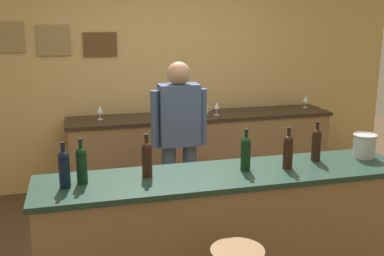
{
  "coord_description": "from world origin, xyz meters",
  "views": [
    {
      "loc": [
        -1.03,
        -3.31,
        2.0
      ],
      "look_at": [
        -0.03,
        0.45,
        1.05
      ],
      "focal_mm": 42.56,
      "sensor_mm": 36.0,
      "label": 1
    }
  ],
  "objects_px": {
    "bartender": "(179,137)",
    "wine_glass_c": "(306,99)",
    "wine_bottle_b": "(82,164)",
    "wine_bottle_e": "(288,150)",
    "wine_bottle_f": "(316,143)",
    "ice_bucket": "(364,145)",
    "coffee_mug": "(205,109)",
    "wine_glass_b": "(217,106)",
    "wine_bottle_c": "(147,158)",
    "wine_bottle_d": "(246,152)",
    "wine_glass_a": "(100,110)",
    "wine_bottle_a": "(64,168)"
  },
  "relations": [
    {
      "from": "bartender",
      "to": "ice_bucket",
      "type": "height_order",
      "value": "bartender"
    },
    {
      "from": "wine_bottle_d",
      "to": "wine_glass_b",
      "type": "distance_m",
      "value": 2.01
    },
    {
      "from": "ice_bucket",
      "to": "bartender",
      "type": "bearing_deg",
      "value": 144.04
    },
    {
      "from": "wine_bottle_d",
      "to": "wine_bottle_e",
      "type": "distance_m",
      "value": 0.32
    },
    {
      "from": "wine_glass_c",
      "to": "coffee_mug",
      "type": "xyz_separation_m",
      "value": [
        -1.3,
        -0.01,
        -0.06
      ]
    },
    {
      "from": "wine_bottle_a",
      "to": "wine_bottle_b",
      "type": "distance_m",
      "value": 0.12
    },
    {
      "from": "bartender",
      "to": "wine_bottle_f",
      "type": "bearing_deg",
      "value": -46.15
    },
    {
      "from": "wine_bottle_e",
      "to": "wine_glass_b",
      "type": "height_order",
      "value": "wine_bottle_e"
    },
    {
      "from": "ice_bucket",
      "to": "wine_glass_c",
      "type": "bearing_deg",
      "value": 73.81
    },
    {
      "from": "wine_bottle_b",
      "to": "wine_glass_b",
      "type": "relative_size",
      "value": 1.97
    },
    {
      "from": "wine_bottle_f",
      "to": "wine_glass_a",
      "type": "relative_size",
      "value": 1.97
    },
    {
      "from": "bartender",
      "to": "wine_glass_a",
      "type": "height_order",
      "value": "bartender"
    },
    {
      "from": "coffee_mug",
      "to": "wine_bottle_d",
      "type": "bearing_deg",
      "value": -98.47
    },
    {
      "from": "wine_glass_a",
      "to": "wine_glass_b",
      "type": "xyz_separation_m",
      "value": [
        1.32,
        -0.1,
        0.0
      ]
    },
    {
      "from": "wine_glass_a",
      "to": "coffee_mug",
      "type": "relative_size",
      "value": 1.24
    },
    {
      "from": "wine_bottle_c",
      "to": "coffee_mug",
      "type": "height_order",
      "value": "wine_bottle_c"
    },
    {
      "from": "bartender",
      "to": "wine_bottle_c",
      "type": "xyz_separation_m",
      "value": [
        -0.45,
        -0.94,
        0.12
      ]
    },
    {
      "from": "wine_bottle_e",
      "to": "wine_bottle_f",
      "type": "bearing_deg",
      "value": 21.4
    },
    {
      "from": "bartender",
      "to": "wine_bottle_e",
      "type": "xyz_separation_m",
      "value": [
        0.58,
        -1.02,
        0.12
      ]
    },
    {
      "from": "wine_glass_b",
      "to": "wine_glass_c",
      "type": "distance_m",
      "value": 1.21
    },
    {
      "from": "wine_bottle_e",
      "to": "wine_bottle_f",
      "type": "xyz_separation_m",
      "value": [
        0.3,
        0.12,
        0.0
      ]
    },
    {
      "from": "bartender",
      "to": "wine_glass_b",
      "type": "relative_size",
      "value": 10.45
    },
    {
      "from": "bartender",
      "to": "coffee_mug",
      "type": "relative_size",
      "value": 12.96
    },
    {
      "from": "wine_bottle_e",
      "to": "wine_glass_b",
      "type": "distance_m",
      "value": 2.01
    },
    {
      "from": "wine_bottle_a",
      "to": "bartender",
      "type": "bearing_deg",
      "value": 45.3
    },
    {
      "from": "wine_bottle_a",
      "to": "wine_glass_a",
      "type": "xyz_separation_m",
      "value": [
        0.36,
        2.09,
        -0.05
      ]
    },
    {
      "from": "wine_bottle_a",
      "to": "wine_bottle_c",
      "type": "bearing_deg",
      "value": 7.16
    },
    {
      "from": "wine_bottle_b",
      "to": "wine_glass_a",
      "type": "xyz_separation_m",
      "value": [
        0.24,
        2.04,
        -0.05
      ]
    },
    {
      "from": "wine_bottle_b",
      "to": "coffee_mug",
      "type": "relative_size",
      "value": 2.45
    },
    {
      "from": "wine_glass_c",
      "to": "bartender",
      "type": "bearing_deg",
      "value": -149.39
    },
    {
      "from": "wine_bottle_c",
      "to": "wine_bottle_d",
      "type": "bearing_deg",
      "value": -3.63
    },
    {
      "from": "wine_glass_a",
      "to": "wine_glass_c",
      "type": "distance_m",
      "value": 2.52
    },
    {
      "from": "wine_bottle_a",
      "to": "wine_bottle_d",
      "type": "xyz_separation_m",
      "value": [
        1.26,
        0.02,
        0.0
      ]
    },
    {
      "from": "wine_bottle_b",
      "to": "wine_bottle_d",
      "type": "distance_m",
      "value": 1.15
    },
    {
      "from": "wine_bottle_c",
      "to": "wine_bottle_e",
      "type": "distance_m",
      "value": 1.03
    },
    {
      "from": "wine_bottle_a",
      "to": "wine_bottle_d",
      "type": "bearing_deg",
      "value": 1.1
    },
    {
      "from": "bartender",
      "to": "wine_glass_c",
      "type": "distance_m",
      "value": 2.18
    },
    {
      "from": "bartender",
      "to": "ice_bucket",
      "type": "distance_m",
      "value": 1.59
    },
    {
      "from": "wine_bottle_b",
      "to": "wine_glass_b",
      "type": "distance_m",
      "value": 2.49
    },
    {
      "from": "wine_bottle_b",
      "to": "wine_bottle_c",
      "type": "xyz_separation_m",
      "value": [
        0.44,
        0.02,
        0.0
      ]
    },
    {
      "from": "wine_bottle_f",
      "to": "coffee_mug",
      "type": "distance_m",
      "value": 2.03
    },
    {
      "from": "wine_bottle_e",
      "to": "wine_glass_c",
      "type": "relative_size",
      "value": 1.97
    },
    {
      "from": "wine_bottle_d",
      "to": "wine_glass_c",
      "type": "distance_m",
      "value": 2.64
    },
    {
      "from": "coffee_mug",
      "to": "ice_bucket",
      "type": "bearing_deg",
      "value": -70.68
    },
    {
      "from": "ice_bucket",
      "to": "wine_bottle_f",
      "type": "bearing_deg",
      "value": 176.78
    },
    {
      "from": "wine_bottle_f",
      "to": "wine_glass_c",
      "type": "relative_size",
      "value": 1.97
    },
    {
      "from": "wine_bottle_d",
      "to": "wine_bottle_a",
      "type": "bearing_deg",
      "value": -178.9
    },
    {
      "from": "wine_bottle_b",
      "to": "wine_bottle_e",
      "type": "height_order",
      "value": "same"
    },
    {
      "from": "wine_bottle_f",
      "to": "ice_bucket",
      "type": "xyz_separation_m",
      "value": [
        0.41,
        -0.02,
        -0.04
      ]
    },
    {
      "from": "wine_bottle_f",
      "to": "wine_glass_a",
      "type": "distance_m",
      "value": 2.5
    }
  ]
}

